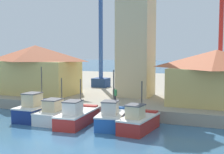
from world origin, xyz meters
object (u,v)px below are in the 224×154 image
fishing_boat_center (139,121)px  warehouse_left (36,69)px  warehouse_right (216,76)px  port_crane_near (221,40)px  port_crane_far (101,27)px  dock_worker_near_tower (115,96)px  fishing_boat_far_left (38,109)px  fishing_boat_left_outer (58,113)px  clock_tower (136,17)px  fishing_boat_left_inner (77,116)px  fishing_boat_mid_left (112,118)px

fishing_boat_center → warehouse_left: (-14.90, 7.73, 3.13)m
warehouse_right → port_crane_near: (-0.45, 12.19, 3.69)m
warehouse_left → port_crane_far: size_ratio=0.47×
port_crane_near → dock_worker_near_tower: port_crane_near is taller
fishing_boat_far_left → port_crane_far: (-1.07, 15.81, 8.31)m
warehouse_left → port_crane_near: port_crane_near is taller
fishing_boat_left_outer → clock_tower: (3.75, 9.74, 8.84)m
fishing_boat_left_inner → dock_worker_near_tower: size_ratio=3.30×
fishing_boat_mid_left → port_crane_near: size_ratio=0.25×
fishing_boat_left_inner → fishing_boat_center: (5.18, 0.05, 0.02)m
fishing_boat_center → fishing_boat_left_outer: bearing=175.5°
fishing_boat_left_inner → fishing_boat_center: bearing=0.5°
warehouse_left → fishing_boat_left_inner: bearing=-38.7°
warehouse_right → port_crane_far: (-15.37, 7.90, 5.53)m
fishing_boat_far_left → warehouse_right: 16.57m
fishing_boat_left_outer → port_crane_near: size_ratio=0.30×
warehouse_right → port_crane_near: bearing=92.1°
fishing_boat_far_left → dock_worker_near_tower: fishing_boat_far_left is taller
port_crane_near → fishing_boat_center: bearing=-101.8°
dock_worker_near_tower → fishing_boat_mid_left: bearing=-70.8°
fishing_boat_left_outer → port_crane_near: 24.23m
fishing_boat_left_inner → fishing_boat_mid_left: bearing=7.7°
fishing_boat_center → dock_worker_near_tower: fishing_boat_center is taller
fishing_boat_far_left → fishing_boat_left_outer: size_ratio=0.97×
port_crane_near → port_crane_far: (-14.91, -4.29, 1.84)m
fishing_boat_left_outer → port_crane_near: port_crane_near is taller
port_crane_far → warehouse_right: bearing=-27.2°
fishing_boat_far_left → warehouse_right: (14.30, 7.91, 2.78)m
fishing_boat_left_outer → dock_worker_near_tower: size_ratio=3.25×
fishing_boat_left_outer → clock_tower: clock_tower is taller
fishing_boat_left_inner → clock_tower: 13.68m
clock_tower → port_crane_far: port_crane_far is taller
fishing_boat_mid_left → dock_worker_near_tower: bearing=109.2°
warehouse_right → fishing_boat_left_outer: bearing=-147.0°
port_crane_near → port_crane_far: port_crane_far is taller
clock_tower → dock_worker_near_tower: bearing=-90.2°
dock_worker_near_tower → clock_tower: bearing=89.8°
warehouse_left → warehouse_right: 19.71m
clock_tower → fishing_boat_center: bearing=-70.4°
port_crane_near → dock_worker_near_tower: 19.01m
fishing_boat_left_outer → clock_tower: bearing=69.0°
fishing_boat_left_inner → port_crane_near: port_crane_near is taller
fishing_boat_left_outer → fishing_boat_center: bearing=-4.5°
fishing_boat_far_left → fishing_boat_left_outer: bearing=-0.7°
fishing_boat_far_left → warehouse_left: 9.44m
warehouse_right → port_crane_near: port_crane_near is taller
fishing_boat_far_left → clock_tower: clock_tower is taller
clock_tower → port_crane_near: bearing=52.3°
clock_tower → warehouse_right: 10.49m
port_crane_near → fishing_boat_left_outer: bearing=-120.3°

